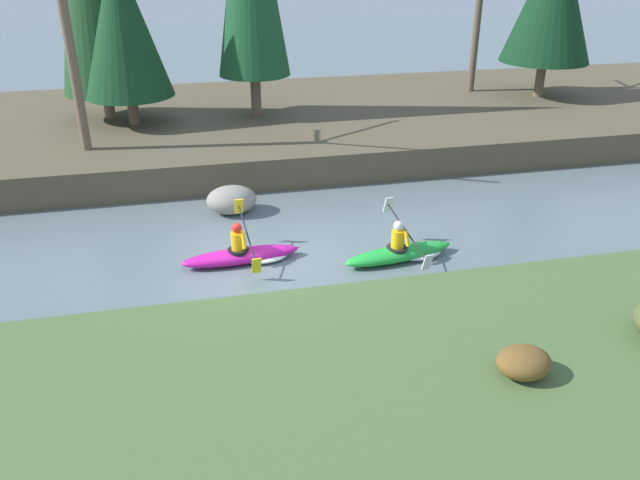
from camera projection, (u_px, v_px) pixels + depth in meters
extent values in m
plane|color=slate|center=(256.00, 268.00, 14.12)|extent=(90.00, 90.00, 0.00)
cube|color=#4C6638|center=(312.00, 455.00, 8.61)|extent=(44.00, 7.83, 0.67)
cube|color=brown|center=(220.00, 127.00, 22.73)|extent=(44.00, 11.06, 0.98)
cylinder|color=#7A664C|center=(109.00, 105.00, 21.84)|extent=(0.36, 0.36, 0.92)
cylinder|color=brown|center=(133.00, 110.00, 21.10)|extent=(0.36, 0.36, 0.97)
cone|color=#143D1E|center=(122.00, 22.00, 19.85)|extent=(2.90, 2.90, 4.69)
cylinder|color=brown|center=(256.00, 95.00, 22.06)|extent=(0.36, 0.36, 1.43)
cylinder|color=brown|center=(540.00, 79.00, 24.69)|extent=(0.36, 0.36, 1.37)
cylinder|color=brown|center=(71.00, 53.00, 17.56)|extent=(0.28, 0.28, 5.63)
cylinder|color=brown|center=(477.00, 19.00, 24.62)|extent=(0.28, 0.28, 5.63)
ellipsoid|color=brown|center=(524.00, 362.00, 9.55)|extent=(0.87, 0.72, 0.47)
ellipsoid|color=green|center=(399.00, 254.00, 14.41)|extent=(2.76, 1.03, 0.34)
cone|color=green|center=(445.00, 244.00, 14.82)|extent=(0.38, 0.25, 0.20)
cylinder|color=black|center=(397.00, 248.00, 14.32)|extent=(0.55, 0.55, 0.08)
cylinder|color=yellow|center=(398.00, 239.00, 14.21)|extent=(0.34, 0.34, 0.42)
sphere|color=white|center=(398.00, 226.00, 14.07)|extent=(0.26, 0.26, 0.23)
cylinder|color=yellow|center=(397.00, 230.00, 14.41)|extent=(0.13, 0.24, 0.35)
cylinder|color=yellow|center=(407.00, 239.00, 14.01)|extent=(0.13, 0.24, 0.35)
cylinder|color=black|center=(407.00, 232.00, 14.24)|extent=(0.35, 1.89, 0.65)
cube|color=white|center=(388.00, 205.00, 14.89)|extent=(0.22, 0.19, 0.41)
cube|color=white|center=(427.00, 262.00, 13.58)|extent=(0.22, 0.19, 0.41)
ellipsoid|color=white|center=(419.00, 253.00, 14.63)|extent=(1.20, 0.87, 0.18)
ellipsoid|color=#C61999|center=(241.00, 256.00, 14.30)|extent=(2.74, 0.80, 0.34)
cone|color=#C61999|center=(293.00, 248.00, 14.62)|extent=(0.36, 0.23, 0.20)
cylinder|color=black|center=(238.00, 251.00, 14.22)|extent=(0.51, 0.51, 0.08)
cylinder|color=yellow|center=(238.00, 241.00, 14.11)|extent=(0.32, 0.32, 0.42)
sphere|color=red|center=(237.00, 228.00, 13.97)|extent=(0.25, 0.25, 0.23)
cylinder|color=yellow|center=(240.00, 232.00, 14.31)|extent=(0.11, 0.23, 0.35)
cylinder|color=yellow|center=(244.00, 241.00, 13.89)|extent=(0.11, 0.23, 0.35)
cylinder|color=black|center=(247.00, 235.00, 14.12)|extent=(0.18, 1.91, 0.65)
cube|color=yellow|center=(239.00, 206.00, 14.80)|extent=(0.21, 0.17, 0.41)
cube|color=yellow|center=(257.00, 266.00, 13.44)|extent=(0.21, 0.17, 0.41)
ellipsoid|color=white|center=(264.00, 256.00, 14.48)|extent=(1.15, 0.78, 0.18)
ellipsoid|color=gray|center=(232.00, 200.00, 16.79)|extent=(1.34, 1.05, 0.76)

